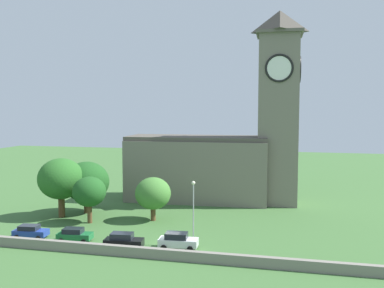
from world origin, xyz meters
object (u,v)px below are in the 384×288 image
object	(u,v)px
car_green	(74,235)
tree_by_tower	(153,193)
tree_riverside_west	(87,182)
tree_riverside_east	(61,179)
tree_churchyard	(89,192)
streetlamp_west_mid	(193,203)
church	(226,147)
car_black	(123,241)
car_white	(178,241)
car_blue	(30,231)

from	to	relation	value
car_green	tree_by_tower	world-z (taller)	tree_by_tower
car_green	tree_riverside_west	world-z (taller)	tree_riverside_west
tree_riverside_east	tree_churchyard	bearing A→B (deg)	-20.61
streetlamp_west_mid	car_green	bearing A→B (deg)	-171.94
car_green	tree_riverside_west	bearing A→B (deg)	110.80
church	tree_riverside_west	xyz separation A→B (m)	(-19.81, -13.43, -4.70)
car_green	car_black	world-z (taller)	car_black
tree_churchyard	tree_by_tower	distance (m)	9.08
car_white	streetlamp_west_mid	size ratio (longest dim) A/B	0.60
tree_riverside_east	tree_riverside_west	bearing A→B (deg)	51.93
tree_churchyard	car_blue	bearing A→B (deg)	-116.39
church	tree_riverside_east	world-z (taller)	church
church	streetlamp_west_mid	world-z (taller)	church
streetlamp_west_mid	church	bearing A→B (deg)	90.05
car_blue	car_white	bearing A→B (deg)	0.37
church	streetlamp_west_mid	size ratio (longest dim) A/B	4.19
car_black	tree_riverside_west	xyz separation A→B (m)	(-12.21, 15.05, 3.93)
car_blue	car_white	xyz separation A→B (m)	(19.37, 0.12, 0.14)
car_black	car_blue	bearing A→B (deg)	173.91
car_green	car_black	distance (m)	7.11
tree_churchyard	car_black	bearing A→B (deg)	-46.83
church	tree_churchyard	world-z (taller)	church
car_green	car_black	bearing A→B (deg)	-10.64
car_black	tree_by_tower	bearing A→B (deg)	92.81
car_blue	tree_by_tower	size ratio (longest dim) A/B	0.69
streetlamp_west_mid	tree_by_tower	distance (m)	12.72
car_blue	tree_riverside_west	xyz separation A→B (m)	(0.98, 13.64, 4.07)
tree_churchyard	tree_riverside_east	distance (m)	6.19
car_blue	streetlamp_west_mid	xyz separation A→B (m)	(20.81, 1.98, 4.29)
tree_riverside_west	car_black	bearing A→B (deg)	-50.96
car_green	tree_riverside_west	xyz separation A→B (m)	(-5.22, 13.74, 4.05)
car_white	tree_riverside_east	xyz separation A→B (m)	(-20.93, 10.28, 4.83)
car_black	tree_riverside_west	distance (m)	19.77
car_green	tree_riverside_east	world-z (taller)	tree_riverside_east
tree_riverside_west	tree_by_tower	bearing A→B (deg)	-10.12
car_blue	tree_riverside_west	world-z (taller)	tree_riverside_west
car_blue	tree_by_tower	bearing A→B (deg)	42.70
church	car_black	bearing A→B (deg)	-104.95
car_white	tree_churchyard	size ratio (longest dim) A/B	0.70
tree_riverside_east	car_blue	bearing A→B (deg)	-81.48
tree_riverside_west	car_blue	bearing A→B (deg)	-94.11
car_blue	car_black	xyz separation A→B (m)	(13.19, -1.41, 0.14)
church	tree_riverside_east	bearing A→B (deg)	-143.28
car_white	tree_riverside_east	size ratio (longest dim) A/B	0.52
tree_churchyard	car_green	bearing A→B (deg)	-75.96
church	car_blue	bearing A→B (deg)	-127.52
tree_churchyard	tree_riverside_west	size ratio (longest dim) A/B	0.83
car_black	church	bearing A→B (deg)	75.05
car_blue	tree_churchyard	distance (m)	9.94
streetlamp_west_mid	tree_churchyard	bearing A→B (deg)	159.35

